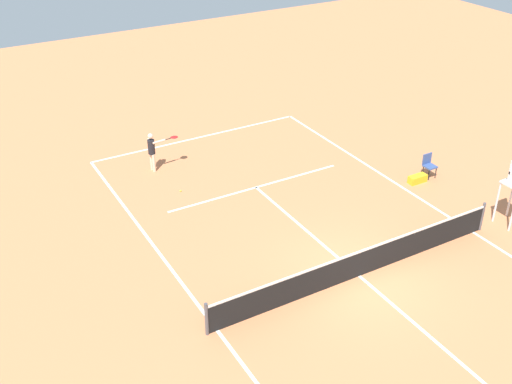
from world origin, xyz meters
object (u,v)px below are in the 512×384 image
Objects in this scene: equipment_bag at (418,179)px; tennis_ball at (181,191)px; courtside_chair_mid at (429,164)px; player_serving at (153,149)px.

tennis_ball is at bearing -25.24° from equipment_bag.
courtside_chair_mid reaches higher than equipment_bag.
courtside_chair_mid is (-9.18, 5.88, -0.43)m from player_serving.
tennis_ball is at bearing -1.01° from player_serving.
equipment_bag is at bearing 13.73° from courtside_chair_mid.
courtside_chair_mid is at bearing 157.35° from tennis_ball.
player_serving is 10.91m from courtside_chair_mid.
equipment_bag is at bearing 154.76° from tennis_ball.
courtside_chair_mid is at bearing -166.27° from equipment_bag.
tennis_ball is 9.75m from courtside_chair_mid.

